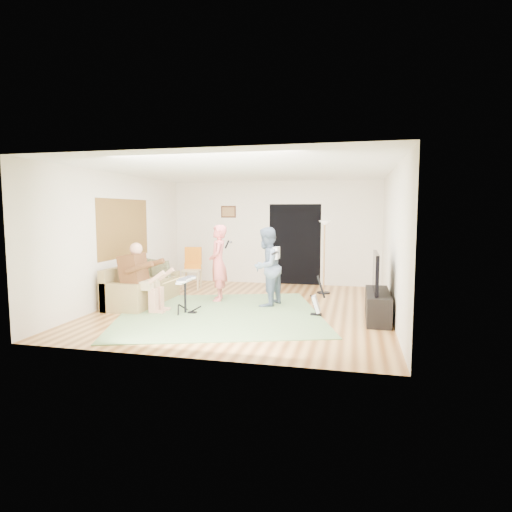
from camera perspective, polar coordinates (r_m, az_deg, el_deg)
The scene contains 19 objects.
floor at distance 8.56m, azimuth -1.34°, elevation -6.94°, with size 6.00×6.00×0.00m, color brown.
walls at distance 8.36m, azimuth -1.36°, elevation 2.11°, with size 5.50×6.00×2.70m, color beige, non-canonical shape.
ceiling at distance 8.38m, azimuth -1.39°, elevation 11.36°, with size 6.00×6.00×0.00m, color white.
window_blinds at distance 9.59m, azimuth -17.18°, elevation 3.54°, with size 2.05×2.05×0.00m, color brown.
doorway at distance 11.21m, azimuth 5.19°, elevation 1.54°, with size 2.10×2.10×0.00m, color black.
picture_frame at distance 11.56m, azimuth -3.69°, elevation 5.91°, with size 0.42×0.03×0.32m, color #3F2314.
area_rug at distance 8.11m, azimuth -4.84°, elevation -7.63°, with size 3.66×3.56×0.02m, color #61814F.
sofa at distance 9.29m, azimuth -15.25°, elevation -4.44°, with size 0.81×1.98×0.80m.
drummer at distance 8.50m, azimuth -14.93°, elevation -3.71°, with size 0.86×0.48×1.32m.
drum_kit at distance 8.16m, azimuth -9.42°, elevation -5.51°, with size 0.37×0.66×0.68m.
singer at distance 9.15m, azimuth -5.07°, elevation -0.94°, with size 0.59×0.39×1.63m, color #E66564.
microphone at distance 9.05m, azimuth -3.88°, elevation 1.55°, with size 0.06×0.06×0.24m, color black, non-canonical shape.
guitarist at distance 8.62m, azimuth 1.40°, elevation -1.46°, with size 0.78×0.60×1.60m, color slate.
guitar_held at distance 8.55m, azimuth 2.72°, elevation 0.41°, with size 0.12×0.60×0.26m, color silver, non-canonical shape.
guitar_spare at distance 7.99m, azimuth 8.09°, elevation -6.36°, with size 0.27×0.24×0.75m.
torchiere_lamp at distance 10.03m, azimuth 9.09°, elevation 1.62°, with size 0.30×0.30×1.70m.
dining_chair at distance 10.69m, azimuth -8.48°, elevation -2.41°, with size 0.50×0.52×1.03m.
tv_cabinet at distance 7.92m, azimuth 15.91°, elevation -6.39°, with size 0.40×1.40×0.50m, color black.
television at distance 7.81m, azimuth 15.67°, elevation -2.07°, with size 0.06×1.11×0.69m, color black.
Camera 1 is at (2.08, -8.08, 1.92)m, focal length 30.00 mm.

